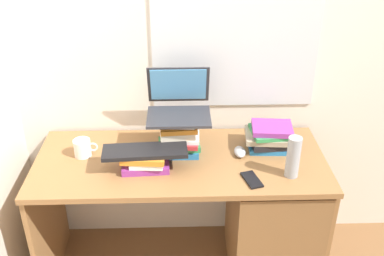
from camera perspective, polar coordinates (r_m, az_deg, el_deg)
The scene contains 11 objects.
wall_back at distance 2.45m, azimuth -1.68°, elevation 11.39°, with size 6.00×0.06×2.60m.
desk at distance 2.56m, azimuth 7.51°, elevation -10.61°, with size 1.52×0.64×0.76m.
book_stack_tall at distance 2.35m, azimuth -1.69°, elevation -1.08°, with size 0.22×0.19×0.21m.
book_stack_keyboard_riser at distance 2.27m, azimuth -6.01°, elevation -4.19°, with size 0.24×0.18×0.09m.
book_stack_side at distance 2.44m, azimuth 9.73°, elevation -1.10°, with size 0.26×0.20×0.14m.
laptop at distance 2.33m, azimuth -1.77°, elevation 3.17°, with size 0.33×0.30×0.23m.
keyboard at distance 2.23m, azimuth -6.06°, elevation -2.95°, with size 0.42×0.14×0.02m, color black.
computer_mouse at distance 2.39m, azimuth 6.04°, elevation -3.02°, with size 0.06×0.10×0.04m, color #A5A8AD.
mug at distance 2.42m, azimuth -13.78°, elevation -2.47°, with size 0.13×0.09×0.09m.
water_bottle at distance 2.22m, azimuth 12.69°, elevation -3.63°, with size 0.07×0.07×0.22m, color #999EA5.
cell_phone at distance 2.21m, azimuth 7.55°, elevation -6.53°, with size 0.07×0.14×0.01m, color black.
Camera 1 is at (0.00, -1.97, 2.04)m, focal length 41.95 mm.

